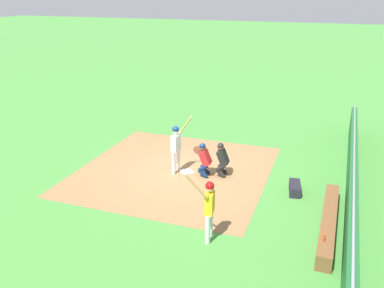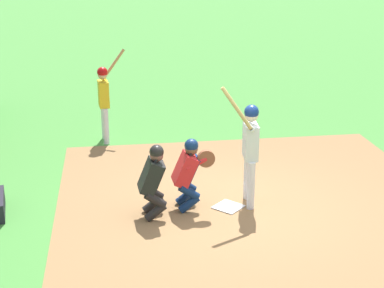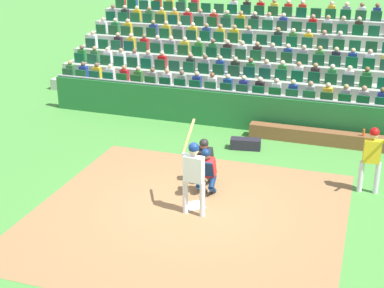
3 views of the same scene
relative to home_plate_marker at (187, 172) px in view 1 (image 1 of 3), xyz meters
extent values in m
plane|color=#468C3A|center=(0.00, 0.00, -0.02)|extent=(160.00, 160.00, 0.00)
cube|color=olive|center=(0.00, 0.50, -0.01)|extent=(7.35, 7.13, 0.01)
cube|color=white|center=(0.00, 0.00, 0.00)|extent=(0.62, 0.62, 0.02)
cylinder|color=silver|center=(-0.34, 0.40, 0.42)|extent=(0.14, 0.14, 0.87)
cylinder|color=silver|center=(0.09, 0.37, 0.42)|extent=(0.14, 0.14, 0.87)
cube|color=silver|center=(-0.12, 0.38, 1.16)|extent=(0.47, 0.25, 0.61)
sphere|color=beige|center=(-0.12, 0.38, 1.62)|extent=(0.22, 0.22, 0.22)
sphere|color=navy|center=(-0.12, 0.38, 1.68)|extent=(0.25, 0.25, 0.25)
cylinder|color=silver|center=(-0.07, 0.36, 1.45)|extent=(0.49, 0.17, 0.14)
cylinder|color=silver|center=(0.11, 0.34, 1.45)|extent=(0.18, 0.15, 0.13)
cylinder|color=tan|center=(0.11, 0.08, 1.82)|extent=(0.17, 0.54, 0.73)
sphere|color=black|center=(0.16, 0.32, 1.47)|extent=(0.06, 0.06, 0.06)
cylinder|color=navy|center=(-0.23, -0.72, 0.14)|extent=(0.16, 0.39, 0.34)
cylinder|color=navy|center=(-0.23, -0.72, 0.36)|extent=(0.16, 0.39, 0.33)
cylinder|color=navy|center=(0.09, -0.70, 0.14)|extent=(0.16, 0.39, 0.34)
cylinder|color=navy|center=(0.09, -0.70, 0.36)|extent=(0.16, 0.39, 0.33)
cube|color=red|center=(-0.07, -0.75, 0.72)|extent=(0.44, 0.46, 0.60)
cube|color=navy|center=(-0.08, -0.63, 0.72)|extent=(0.39, 0.25, 0.44)
sphere|color=brown|center=(-0.08, -0.64, 1.08)|extent=(0.22, 0.22, 0.22)
cube|color=black|center=(-0.08, -0.64, 1.08)|extent=(0.20, 0.13, 0.20)
sphere|color=navy|center=(-0.08, -0.64, 1.14)|extent=(0.24, 0.24, 0.24)
cylinder|color=brown|center=(0.03, -0.41, 0.93)|extent=(0.09, 0.30, 0.30)
cylinder|color=red|center=(0.07, -0.58, 0.86)|extent=(0.18, 0.40, 0.22)
cylinder|color=black|center=(0.01, -1.32, 0.14)|extent=(0.17, 0.39, 0.34)
cylinder|color=black|center=(0.01, -1.32, 0.36)|extent=(0.17, 0.39, 0.33)
cylinder|color=black|center=(0.33, -1.30, 0.14)|extent=(0.17, 0.39, 0.34)
cylinder|color=black|center=(0.33, -1.30, 0.36)|extent=(0.17, 0.39, 0.33)
cube|color=black|center=(0.18, -1.35, 0.72)|extent=(0.45, 0.46, 0.60)
cube|color=black|center=(0.17, -1.23, 0.72)|extent=(0.39, 0.25, 0.45)
sphere|color=brown|center=(0.17, -1.25, 1.08)|extent=(0.22, 0.22, 0.22)
cube|color=black|center=(0.17, -1.25, 1.08)|extent=(0.21, 0.13, 0.20)
sphere|color=black|center=(0.17, -1.25, 1.14)|extent=(0.24, 0.24, 0.24)
cube|color=#1F632F|center=(0.00, -5.77, 0.58)|extent=(14.62, 0.24, 1.20)
cylinder|color=gray|center=(0.00, -5.77, 1.22)|extent=(14.62, 0.07, 0.07)
cube|color=brown|center=(-2.21, -5.22, 0.20)|extent=(4.19, 0.40, 0.44)
cylinder|color=#D84E1E|center=(-3.61, -5.15, 0.53)|extent=(0.07, 0.07, 0.22)
cube|color=#231F2A|center=(-0.26, -4.03, 0.15)|extent=(0.96, 0.51, 0.33)
cylinder|color=silver|center=(-3.73, -2.16, 0.40)|extent=(0.14, 0.14, 0.84)
cylinder|color=silver|center=(-4.12, -2.21, 0.40)|extent=(0.14, 0.14, 0.84)
cube|color=gold|center=(-3.92, -2.19, 1.11)|extent=(0.43, 0.27, 0.59)
sphere|color=#D6B086|center=(-3.92, -2.19, 1.56)|extent=(0.22, 0.22, 0.22)
sphere|color=red|center=(-3.92, -2.19, 1.62)|extent=(0.24, 0.24, 0.24)
cylinder|color=gold|center=(-3.97, -2.17, 1.40)|extent=(0.44, 0.09, 0.14)
cylinder|color=gold|center=(-4.14, -2.19, 1.40)|extent=(0.17, 0.13, 0.13)
cylinder|color=tan|center=(-4.28, -1.93, 1.73)|extent=(0.26, 0.55, 0.67)
sphere|color=black|center=(-4.19, -2.17, 1.42)|extent=(0.06, 0.06, 0.06)
camera|label=1|loc=(-13.05, -5.14, 6.41)|focal=38.10mm
camera|label=2|loc=(9.05, -1.78, 4.37)|focal=54.10mm
camera|label=3|loc=(-3.92, 11.31, 6.34)|focal=51.92mm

